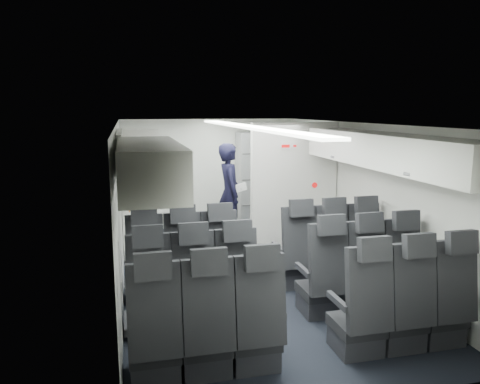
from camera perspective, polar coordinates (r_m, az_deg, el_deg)
name	(u,v)px	position (r m, az deg, el deg)	size (l,w,h in m)	color
cabin_shell	(247,199)	(6.44, 0.84, -0.84)	(3.41, 6.01, 2.16)	black
seat_row_front	(257,261)	(6.12, 2.09, -8.40)	(3.33, 0.56, 1.24)	black
seat_row_mid	(279,286)	(5.31, 4.78, -11.37)	(3.33, 0.56, 1.24)	black
seat_row_rear	(310,321)	(4.54, 8.49, -15.35)	(3.33, 0.56, 1.24)	black
overhead_bin_left_rear	(149,165)	(4.15, -11.03, 3.19)	(0.53, 1.80, 0.40)	white
overhead_bin_left_front_open	(139,159)	(5.90, -12.24, 3.96)	(0.64, 1.70, 0.72)	#9E9E93
overhead_bin_right_rear	(431,158)	(5.11, 22.22, 3.90)	(0.53, 1.80, 0.40)	white
overhead_bin_right_front	(351,145)	(6.60, 13.32, 5.62)	(0.53, 1.70, 0.40)	white
bulkhead_partition	(294,190)	(7.49, 6.58, 0.28)	(1.40, 0.15, 2.13)	white
galley_unit	(259,180)	(9.30, 2.31, 1.47)	(0.85, 0.52, 1.90)	#939399
boarding_door	(125,196)	(7.79, -13.84, -0.47)	(0.12, 1.27, 1.86)	silver
flight_attendant	(230,194)	(8.16, -1.27, -0.21)	(0.64, 0.42, 1.77)	black
carry_on_bag	(146,154)	(5.94, -11.43, 4.59)	(0.42, 0.29, 0.25)	black
papers	(241,187)	(8.14, 0.11, 0.57)	(0.20, 0.02, 0.14)	white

